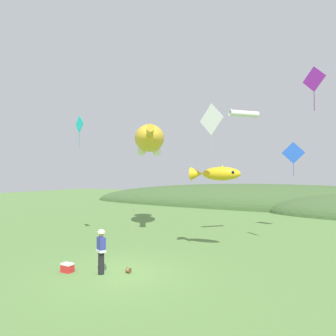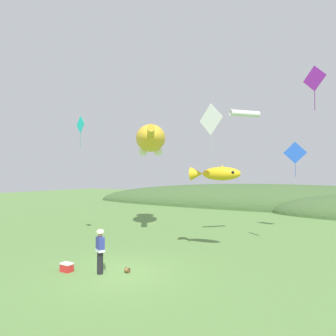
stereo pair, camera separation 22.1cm
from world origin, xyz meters
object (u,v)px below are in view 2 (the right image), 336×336
picnic_cooler (67,267)px  kite_diamond_violet (314,79)px  kite_spool (127,270)px  kite_tube_streamer (244,113)px  kite_fish_windsock (216,174)px  kite_diamond_blue (295,153)px  kite_giant_cat (151,139)px  kite_diamond_teal (80,125)px  kite_diamond_white (211,120)px  festival_attendant (100,250)px

picnic_cooler → kite_diamond_violet: size_ratio=0.23×
kite_spool → kite_tube_streamer: kite_tube_streamer is taller
picnic_cooler → kite_fish_windsock: 8.23m
kite_spool → kite_diamond_blue: bearing=68.6°
kite_fish_windsock → kite_tube_streamer: bearing=77.2°
picnic_cooler → kite_giant_cat: size_ratio=0.07×
kite_giant_cat → kite_tube_streamer: size_ratio=4.17×
kite_diamond_teal → kite_diamond_blue: kite_diamond_teal is taller
kite_giant_cat → kite_diamond_violet: size_ratio=3.22×
kite_giant_cat → kite_diamond_white: kite_giant_cat is taller
festival_attendant → kite_giant_cat: (-4.08, 10.06, 5.81)m
kite_spool → kite_tube_streamer: bearing=70.4°
picnic_cooler → kite_diamond_blue: 16.45m
festival_attendant → kite_diamond_blue: (5.84, 13.29, 4.61)m
picnic_cooler → kite_diamond_violet: (8.91, 6.76, 8.34)m
kite_spool → picnic_cooler: size_ratio=0.44×
kite_diamond_violet → kite_diamond_white: size_ratio=0.89×
kite_fish_windsock → kite_diamond_violet: kite_diamond_violet is taller
festival_attendant → kite_diamond_white: bearing=48.7°
kite_tube_streamer → kite_diamond_white: size_ratio=0.69×
kite_tube_streamer → kite_giant_cat: bearing=167.6°
festival_attendant → kite_fish_windsock: (2.94, 5.34, 3.12)m
kite_diamond_white → kite_diamond_violet: bearing=31.1°
kite_fish_windsock → kite_diamond_blue: bearing=70.0°
kite_diamond_blue → kite_giant_cat: bearing=-161.9°
kite_spool → kite_fish_windsock: kite_fish_windsock is taller
kite_spool → kite_fish_windsock: 6.48m
kite_spool → kite_giant_cat: size_ratio=0.03×
kite_spool → kite_diamond_blue: kite_diamond_blue is taller
festival_attendant → kite_diamond_blue: kite_diamond_blue is taller
kite_diamond_white → kite_diamond_blue: 9.91m
kite_spool → kite_fish_windsock: bearing=66.3°
kite_giant_cat → kite_diamond_white: size_ratio=2.86×
picnic_cooler → kite_diamond_teal: size_ratio=0.24×
kite_giant_cat → kite_diamond_violet: kite_diamond_violet is taller
kite_giant_cat → kite_diamond_blue: size_ratio=2.80×
kite_diamond_violet → kite_spool: bearing=-139.6°
kite_tube_streamer → festival_attendant: bearing=-113.5°
picnic_cooler → kite_diamond_violet: bearing=37.2°
kite_fish_windsock → kite_spool: bearing=-113.7°
festival_attendant → kite_diamond_blue: bearing=66.3°
picnic_cooler → kite_giant_cat: (-2.68, 10.52, 6.58)m
kite_spool → kite_tube_streamer: (2.75, 7.71, 7.56)m
festival_attendant → kite_tube_streamer: size_ratio=1.08×
kite_fish_windsock → kite_diamond_teal: bearing=-173.4°
kite_diamond_blue → kite_diamond_violet: bearing=-76.6°
kite_spool → kite_fish_windsock: (2.06, 4.69, 3.97)m
kite_fish_windsock → kite_diamond_teal: kite_diamond_teal is taller
festival_attendant → kite_spool: 1.38m
kite_tube_streamer → kite_diamond_teal: kite_tube_streamer is taller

